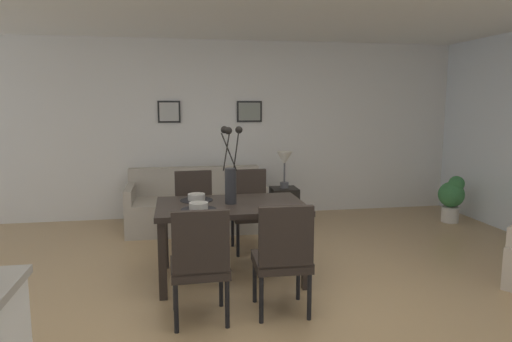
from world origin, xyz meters
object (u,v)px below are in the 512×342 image
(dining_chair_near_right, at_px, (195,208))
(framed_picture_left, at_px, (169,112))
(potted_plant, at_px, (452,196))
(dining_table, at_px, (231,213))
(bowl_near_left, at_px, (199,205))
(side_table, at_px, (284,206))
(framed_picture_center, at_px, (249,112))
(dining_chair_near_left, at_px, (200,260))
(dining_chair_far_right, at_px, (250,206))
(bowl_near_right, at_px, (196,196))
(dining_chair_far_left, at_px, (283,254))
(centerpiece_vase, at_px, (231,174))
(table_lamp, at_px, (285,161))
(sofa, at_px, (196,208))

(dining_chair_near_right, height_order, framed_picture_left, framed_picture_left)
(potted_plant, bearing_deg, dining_table, -155.17)
(bowl_near_left, distance_m, side_table, 2.47)
(framed_picture_center, bearing_deg, potted_plant, -19.41)
(dining_chair_near_left, height_order, dining_chair_far_right, same)
(dining_table, xyz_separation_m, bowl_near_right, (-0.31, 0.20, 0.13))
(bowl_near_left, bearing_deg, dining_table, 32.52)
(framed_picture_left, bearing_deg, side_table, -23.63)
(dining_chair_far_left, bearing_deg, dining_chair_near_left, -177.48)
(side_table, relative_size, potted_plant, 0.78)
(bowl_near_right, bearing_deg, dining_chair_near_left, -91.46)
(dining_chair_near_left, xyz_separation_m, centerpiece_vase, (0.34, 0.88, 0.51))
(dining_chair_near_left, height_order, potted_plant, dining_chair_near_left)
(centerpiece_vase, bearing_deg, dining_chair_near_right, 109.86)
(dining_table, relative_size, potted_plant, 2.09)
(framed_picture_left, bearing_deg, bowl_near_right, -83.28)
(dining_chair_near_left, relative_size, potted_plant, 1.37)
(framed_picture_left, relative_size, potted_plant, 0.48)
(dining_chair_near_left, relative_size, centerpiece_vase, 1.25)
(bowl_near_left, height_order, framed_picture_center, framed_picture_center)
(dining_chair_far_right, xyz_separation_m, side_table, (0.64, 0.98, -0.25))
(centerpiece_vase, distance_m, framed_picture_left, 2.65)
(dining_chair_near_right, bearing_deg, table_lamp, 37.49)
(bowl_near_right, bearing_deg, framed_picture_left, 96.72)
(centerpiece_vase, xyz_separation_m, sofa, (-0.26, 1.87, -0.74))
(dining_chair_near_left, height_order, dining_chair_near_right, same)
(bowl_near_left, bearing_deg, dining_chair_far_left, -46.23)
(dining_table, height_order, centerpiece_vase, centerpiece_vase)
(sofa, relative_size, framed_picture_left, 5.59)
(dining_chair_near_left, bearing_deg, table_lamp, 64.32)
(centerpiece_vase, height_order, sofa, centerpiece_vase)
(dining_chair_near_left, relative_size, sofa, 0.51)
(centerpiece_vase, height_order, framed_picture_left, framed_picture_left)
(table_lamp, distance_m, framed_picture_center, 1.03)
(bowl_near_left, relative_size, table_lamp, 0.33)
(bowl_near_left, height_order, framed_picture_left, framed_picture_left)
(dining_chair_near_right, height_order, framed_picture_center, framed_picture_center)
(centerpiece_vase, relative_size, table_lamp, 1.44)
(side_table, height_order, framed_picture_left, framed_picture_left)
(dining_table, distance_m, sofa, 1.93)
(bowl_near_left, bearing_deg, dining_chair_near_right, 89.75)
(bowl_near_left, distance_m, framed_picture_left, 2.85)
(dining_chair_far_right, height_order, framed_picture_center, framed_picture_center)
(bowl_near_right, relative_size, table_lamp, 0.33)
(sofa, distance_m, potted_plant, 3.62)
(dining_chair_far_left, distance_m, framed_picture_center, 3.55)
(framed_picture_center, bearing_deg, sofa, -142.31)
(dining_chair_near_left, xyz_separation_m, bowl_near_right, (0.03, 1.08, 0.27))
(dining_chair_far_right, bearing_deg, dining_chair_near_left, -110.92)
(framed_picture_center, bearing_deg, framed_picture_left, 180.00)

